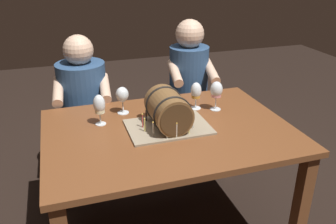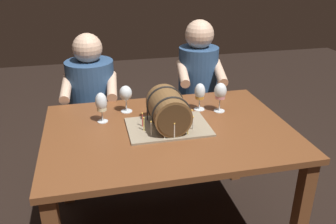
# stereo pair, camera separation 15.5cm
# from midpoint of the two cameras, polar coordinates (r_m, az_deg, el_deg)

# --- Properties ---
(dining_table) EXTENTS (1.40, 0.99, 0.72)m
(dining_table) POSITION_cam_midpoint_polar(r_m,az_deg,el_deg) (2.08, -2.03, -5.11)
(dining_table) COLOR brown
(dining_table) RESTS_ON ground
(barrel_cake) EXTENTS (0.47, 0.33, 0.23)m
(barrel_cake) POSITION_cam_midpoint_polar(r_m,az_deg,el_deg) (2.00, -2.23, 0.02)
(barrel_cake) COLOR gray
(barrel_cake) RESTS_ON dining_table
(wine_glass_rose) EXTENTS (0.08, 0.08, 0.19)m
(wine_glass_rose) POSITION_cam_midpoint_polar(r_m,az_deg,el_deg) (2.24, 5.81, 3.38)
(wine_glass_rose) COLOR white
(wine_glass_rose) RESTS_ON dining_table
(wine_glass_white) EXTENTS (0.07, 0.07, 0.18)m
(wine_glass_white) POSITION_cam_midpoint_polar(r_m,az_deg,el_deg) (2.09, -13.09, 0.96)
(wine_glass_white) COLOR white
(wine_glass_white) RESTS_ON dining_table
(wine_glass_empty) EXTENTS (0.08, 0.08, 0.17)m
(wine_glass_empty) POSITION_cam_midpoint_polar(r_m,az_deg,el_deg) (2.21, -9.37, 2.66)
(wine_glass_empty) COLOR white
(wine_glass_empty) RESTS_ON dining_table
(wine_glass_amber) EXTENTS (0.07, 0.07, 0.18)m
(wine_glass_amber) POSITION_cam_midpoint_polar(r_m,az_deg,el_deg) (2.25, 2.55, 3.22)
(wine_glass_amber) COLOR white
(wine_glass_amber) RESTS_ON dining_table
(person_seated_left) EXTENTS (0.41, 0.49, 1.13)m
(person_seated_left) POSITION_cam_midpoint_polar(r_m,az_deg,el_deg) (2.75, -14.77, -0.53)
(person_seated_left) COLOR #1B2D46
(person_seated_left) RESTS_ON ground
(person_seated_right) EXTENTS (0.38, 0.48, 1.19)m
(person_seated_right) POSITION_cam_midpoint_polar(r_m,az_deg,el_deg) (2.89, 1.72, 1.74)
(person_seated_right) COLOR #1B2D46
(person_seated_right) RESTS_ON ground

